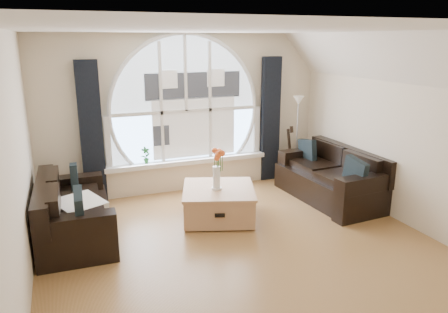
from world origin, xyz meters
The scene contains 20 objects.
ground centered at (0.00, 0.00, 0.00)m, with size 5.00×5.50×0.01m, color brown.
ceiling centered at (0.00, 0.00, 2.70)m, with size 5.00×5.50×0.01m, color silver.
wall_back centered at (0.00, 2.75, 1.35)m, with size 5.00×0.01×2.70m, color beige.
wall_left centered at (-2.50, 0.00, 1.35)m, with size 0.01×5.50×2.70m, color beige.
wall_right centered at (2.50, 0.00, 1.35)m, with size 0.01×5.50×2.70m, color beige.
attic_slope centered at (2.20, 0.00, 2.35)m, with size 0.92×5.50×0.72m, color silver.
arched_window centered at (0.00, 2.72, 1.62)m, with size 2.60×0.06×2.15m, color silver.
window_sill centered at (0.00, 2.65, 0.51)m, with size 2.90×0.22×0.08m, color white.
window_frame centered at (0.00, 2.69, 1.62)m, with size 2.76×0.08×2.15m, color white.
neighbor_house centered at (0.15, 2.71, 1.50)m, with size 1.70×0.02×1.50m, color silver.
curtain_left centered at (-1.60, 2.63, 1.15)m, with size 0.35×0.12×2.30m, color black.
curtain_right centered at (1.60, 2.63, 1.15)m, with size 0.35×0.12×2.30m, color black.
sofa_left centered at (-1.98, 1.35, 0.40)m, with size 0.91×1.81×0.81m, color black.
sofa_right centered at (2.06, 1.29, 0.40)m, with size 0.97×1.94×0.86m, color black.
coffee_chest centered at (0.05, 1.24, 0.25)m, with size 1.04×1.04×0.51m, color #AB7950.
throw_blanket centered at (-1.91, 1.23, 0.50)m, with size 0.55×0.55×0.10m, color silver.
vase_flowers centered at (0.00, 1.21, 0.86)m, with size 0.24×0.24×0.70m, color white.
floor_lamp centered at (2.04, 2.39, 0.80)m, with size 0.24×0.24×1.60m, color #B2B2B2.
guitar centered at (1.89, 2.45, 0.53)m, with size 0.36×0.24×1.06m, color brown.
potted_plant centered at (-0.74, 2.65, 0.69)m, with size 0.15×0.10×0.29m, color #1E6023.
Camera 1 is at (-2.04, -4.32, 2.61)m, focal length 34.13 mm.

